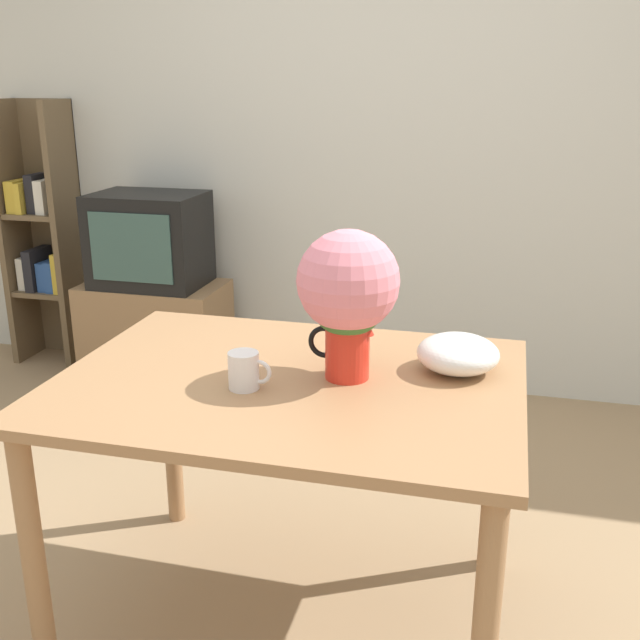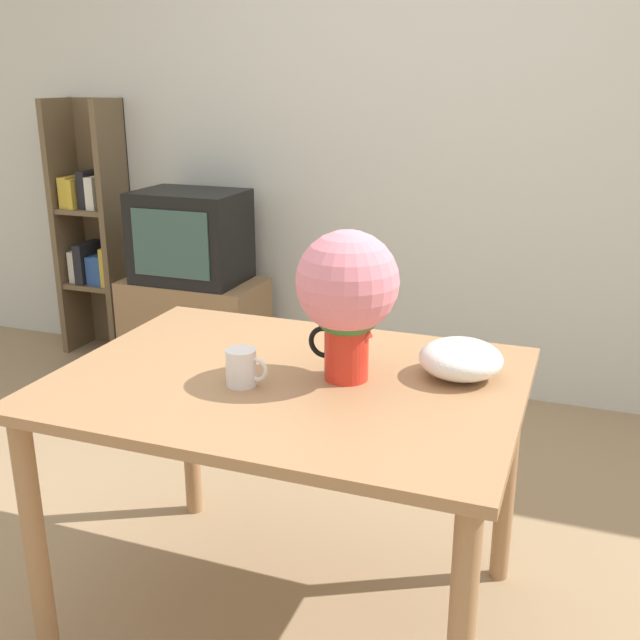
{
  "view_description": "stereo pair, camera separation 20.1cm",
  "coord_description": "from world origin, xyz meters",
  "px_view_note": "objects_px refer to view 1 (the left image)",
  "views": [
    {
      "loc": [
        0.61,
        -1.87,
        1.57
      ],
      "look_at": [
        0.13,
        -0.02,
        0.94
      ],
      "focal_mm": 42.0,
      "sensor_mm": 36.0,
      "label": 1
    },
    {
      "loc": [
        0.8,
        -1.81,
        1.57
      ],
      "look_at": [
        0.13,
        -0.02,
        0.94
      ],
      "focal_mm": 42.0,
      "sensor_mm": 36.0,
      "label": 2
    }
  ],
  "objects_px": {
    "flower_vase": "(348,292)",
    "tv_set": "(149,240)",
    "white_bowl": "(458,354)",
    "coffee_mug": "(245,371)"
  },
  "relations": [
    {
      "from": "flower_vase",
      "to": "tv_set",
      "type": "bearing_deg",
      "value": 131.42
    },
    {
      "from": "flower_vase",
      "to": "white_bowl",
      "type": "xyz_separation_m",
      "value": [
        0.29,
        0.12,
        -0.19
      ]
    },
    {
      "from": "flower_vase",
      "to": "tv_set",
      "type": "relative_size",
      "value": 0.75
    },
    {
      "from": "tv_set",
      "to": "white_bowl",
      "type": "bearing_deg",
      "value": -40.81
    },
    {
      "from": "white_bowl",
      "to": "tv_set",
      "type": "bearing_deg",
      "value": 139.19
    },
    {
      "from": "flower_vase",
      "to": "white_bowl",
      "type": "bearing_deg",
      "value": 22.49
    },
    {
      "from": "flower_vase",
      "to": "tv_set",
      "type": "height_order",
      "value": "flower_vase"
    },
    {
      "from": "flower_vase",
      "to": "coffee_mug",
      "type": "xyz_separation_m",
      "value": [
        -0.24,
        -0.14,
        -0.19
      ]
    },
    {
      "from": "flower_vase",
      "to": "coffee_mug",
      "type": "distance_m",
      "value": 0.34
    },
    {
      "from": "flower_vase",
      "to": "coffee_mug",
      "type": "relative_size",
      "value": 3.49
    }
  ]
}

